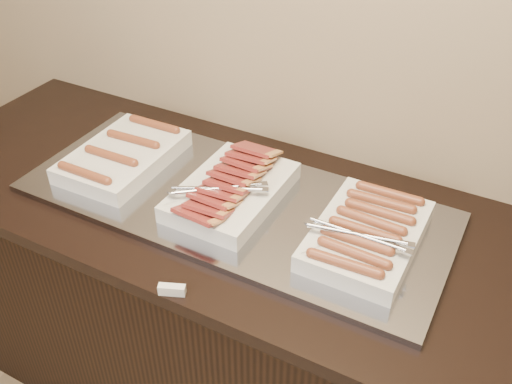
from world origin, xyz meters
TOP-DOWN VIEW (x-y plane):
  - counter at (0.00, 2.13)m, footprint 2.06×0.76m
  - warming_tray at (0.00, 2.13)m, footprint 1.20×0.50m
  - dish_left at (-0.38, 2.13)m, footprint 0.26×0.38m
  - dish_center at (0.00, 2.13)m, footprint 0.26×0.39m
  - dish_right at (0.39, 2.13)m, footprint 0.27×0.37m
  - label_holder at (0.05, 1.77)m, footprint 0.07×0.04m

SIDE VIEW (x-z plane):
  - counter at x=0.00m, z-range 0.00..0.90m
  - warming_tray at x=0.00m, z-range 0.90..0.92m
  - label_holder at x=0.05m, z-range 0.90..0.93m
  - dish_left at x=-0.38m, z-range 0.91..0.98m
  - dish_right at x=0.39m, z-range 0.91..0.99m
  - dish_center at x=0.00m, z-range 0.91..1.00m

